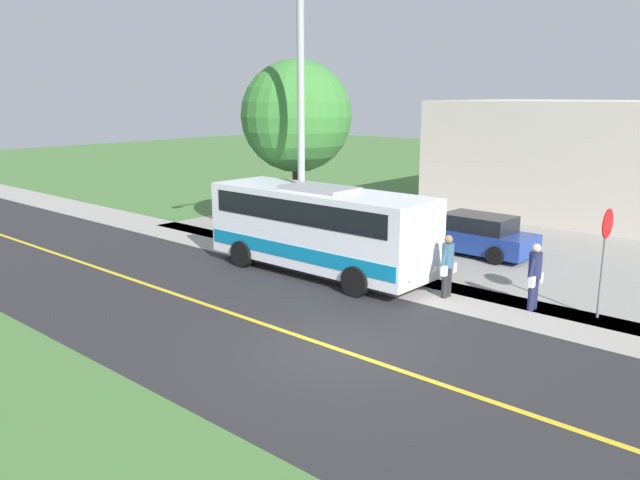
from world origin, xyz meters
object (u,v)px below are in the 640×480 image
pedestrian_with_bags (535,274)px  street_light_pole (299,119)px  commercial_building (627,159)px  tree_curbside (297,117)px  stop_sign (605,244)px  parked_car_near (474,235)px  pedestrian_waiting (448,264)px  shuttle_bus_front (319,226)px

pedestrian_with_bags → street_light_pole: street_light_pole is taller
pedestrian_with_bags → commercial_building: 16.08m
tree_curbside → stop_sign: bearing=83.8°
stop_sign → commercial_building: size_ratio=0.18×
parked_car_near → tree_curbside: (2.71, -6.27, 4.14)m
pedestrian_waiting → tree_curbside: 9.32m
shuttle_bus_front → street_light_pole: (-0.40, -1.26, 3.31)m
pedestrian_waiting → pedestrian_with_bags: bearing=104.6°
pedestrian_with_bags → stop_sign: bearing=108.0°
stop_sign → parked_car_near: bearing=-125.1°
pedestrian_with_bags → pedestrian_waiting: bearing=-75.4°
pedestrian_with_bags → parked_car_near: pedestrian_with_bags is taller
pedestrian_waiting → stop_sign: 4.12m
pedestrian_waiting → shuttle_bus_front: bearing=-83.4°
pedestrian_with_bags → stop_sign: 1.90m
pedestrian_with_bags → stop_sign: stop_sign is taller
shuttle_bus_front → street_light_pole: bearing=-107.7°
pedestrian_waiting → parked_car_near: pedestrian_waiting is taller
pedestrian_with_bags → parked_car_near: 6.15m
stop_sign → tree_curbside: bearing=-96.2°
parked_car_near → shuttle_bus_front: bearing=-24.2°
street_light_pole → commercial_building: size_ratio=0.55×
shuttle_bus_front → tree_curbside: size_ratio=1.14×
pedestrian_with_bags → pedestrian_waiting: size_ratio=1.00×
parked_car_near → commercial_building: bearing=171.4°
pedestrian_with_bags → commercial_building: size_ratio=0.11×
pedestrian_waiting → commercial_building: bearing=-179.5°
stop_sign → tree_curbside: 12.39m
stop_sign → pedestrian_with_bags: bearing=-72.0°
pedestrian_waiting → parked_car_near: (-5.11, -1.87, -0.29)m
parked_car_near → tree_curbside: 7.99m
parked_car_near → tree_curbside: size_ratio=0.64×
pedestrian_waiting → street_light_pole: size_ratio=0.20×
pedestrian_with_bags → pedestrian_waiting: 2.37m
tree_curbside → shuttle_bus_front: bearing=52.1°
pedestrian_waiting → commercial_building: 16.49m
street_light_pole → shuttle_bus_front: bearing=72.3°
street_light_pole → tree_curbside: 3.53m
tree_curbside → pedestrian_with_bags: bearing=80.2°
shuttle_bus_front → pedestrian_with_bags: 6.81m
stop_sign → street_light_pole: size_ratio=0.32×
pedestrian_waiting → stop_sign: (-1.10, 3.85, 0.98)m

